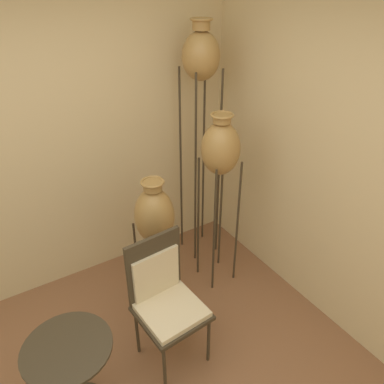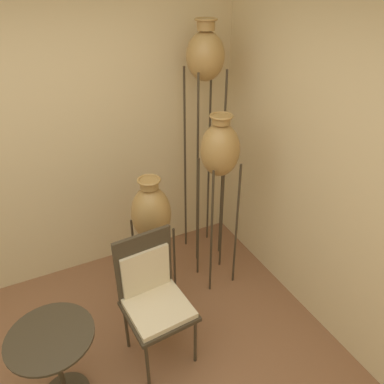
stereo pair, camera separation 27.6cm
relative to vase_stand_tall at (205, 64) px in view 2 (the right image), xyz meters
The scene contains 7 objects.
wall_back 1.54m from the vase_stand_tall, 166.29° to the left, with size 7.63×0.06×2.70m.
wall_right 1.67m from the vase_stand_tall, 73.18° to the right, with size 0.06×7.63×2.70m.
vase_stand_tall is the anchor object (origin of this frame).
vase_stand_medium 0.75m from the vase_stand_tall, 102.18° to the right, with size 0.32×0.32×1.64m.
vase_stand_short 1.31m from the vase_stand_tall, 150.99° to the right, with size 0.33×0.33×1.19m.
chair 1.86m from the vase_stand_tall, 134.27° to the right, with size 0.49×0.48×1.02m.
side_table 2.41m from the vase_stand_tall, 147.84° to the right, with size 0.55×0.55×0.62m.
Camera 2 is at (-0.13, -1.29, 2.57)m, focal length 35.00 mm.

